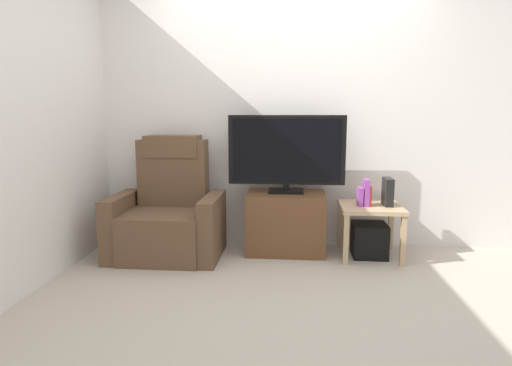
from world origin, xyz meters
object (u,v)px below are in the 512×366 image
subwoofer_box (369,240)px  game_console (388,192)px  recliner_armchair (168,214)px  television (287,152)px  book_rightmost (369,196)px  tv_stand (286,222)px  book_leftmost (360,197)px  side_table (370,213)px  book_middle (366,192)px

subwoofer_box → game_console: bearing=3.9°
subwoofer_box → game_console: (0.15, 0.01, 0.44)m
recliner_armchair → subwoofer_box: bearing=0.4°
recliner_armchair → game_console: bearing=0.5°
television → book_rightmost: television is taller
tv_stand → game_console: size_ratio=2.93×
recliner_armchair → book_leftmost: bearing=-0.1°
side_table → book_middle: bearing=-157.6°
side_table → subwoofer_box: bearing=45.0°
television → side_table: (0.76, -0.09, -0.54)m
side_table → book_rightmost: size_ratio=3.05×
tv_stand → book_middle: 0.78m
tv_stand → television: (-0.00, 0.02, 0.65)m
side_table → game_console: bearing=3.9°
tv_stand → subwoofer_box: bearing=-5.5°
recliner_armchair → game_console: recliner_armchair is taller
tv_stand → side_table: tv_stand is taller
book_middle → game_console: bearing=8.8°
subwoofer_box → book_middle: 0.44m
book_leftmost → game_console: game_console is taller
subwoofer_box → book_leftmost: 0.42m
television → game_console: size_ratio=4.35×
side_table → book_leftmost: 0.19m
subwoofer_box → game_console: 0.47m
tv_stand → game_console: (0.90, -0.06, 0.32)m
television → side_table: bearing=-6.9°
book_rightmost → game_console: size_ratio=0.72×
game_console → subwoofer_box: bearing=-176.1°
subwoofer_box → television: bearing=173.1°
side_table → book_middle: size_ratio=2.28×
recliner_armchair → side_table: (1.83, 0.09, 0.02)m
side_table → book_rightmost: bearing=-137.8°
tv_stand → book_rightmost: book_rightmost is taller
subwoofer_box → book_leftmost: book_leftmost is taller
television → book_middle: television is taller
tv_stand → book_leftmost: size_ratio=4.45×
side_table → game_console: 0.25m
book_rightmost → book_leftmost: bearing=180.0°
book_middle → tv_stand: bearing=172.5°
recliner_armchair → game_console: (1.97, 0.10, 0.22)m
subwoofer_box → recliner_armchair: bearing=-177.1°
subwoofer_box → tv_stand: bearing=174.5°
tv_stand → book_rightmost: 0.79m
television → subwoofer_box: television is taller
game_console → book_middle: bearing=-171.2°
subwoofer_box → book_rightmost: (-0.02, -0.02, 0.41)m
recliner_armchair → side_table: size_ratio=2.00×
book_leftmost → game_console: 0.25m
side_table → book_rightmost: (-0.02, -0.02, 0.16)m
television → book_leftmost: size_ratio=6.60×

